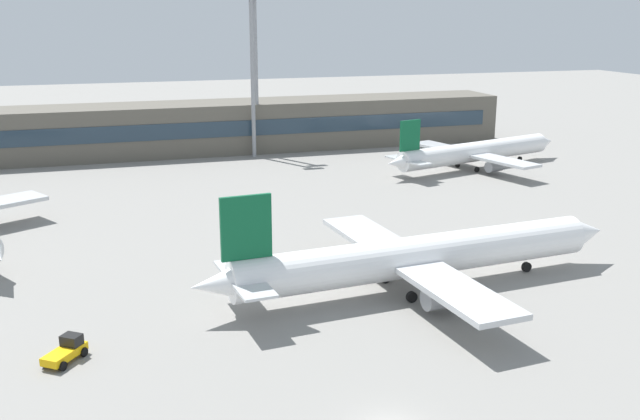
% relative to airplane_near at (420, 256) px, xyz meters
% --- Properties ---
extents(ground_plane, '(400.00, 400.00, 0.00)m').
position_rel_airplane_near_xyz_m(ground_plane, '(-11.68, 18.90, -3.23)').
color(ground_plane, gray).
extents(terminal_building, '(119.65, 12.13, 9.00)m').
position_rel_airplane_near_xyz_m(terminal_building, '(-11.68, 74.82, 1.28)').
color(terminal_building, '#5B564C').
rests_on(terminal_building, ground_plane).
extents(airplane_near, '(42.85, 29.98, 10.58)m').
position_rel_airplane_near_xyz_m(airplane_near, '(0.00, 0.00, 0.00)').
color(airplane_near, white).
rests_on(airplane_near, ground_plane).
extents(airplane_far, '(36.30, 25.82, 9.16)m').
position_rel_airplane_near_xyz_m(airplane_far, '(31.69, 46.68, -0.43)').
color(airplane_far, white).
rests_on(airplane_far, ground_plane).
extents(baggage_tug_yellow, '(3.37, 3.78, 1.75)m').
position_rel_airplane_near_xyz_m(baggage_tug_yellow, '(-31.06, -5.44, -2.43)').
color(baggage_tug_yellow, '#F2B20C').
rests_on(baggage_tug_yellow, ground_plane).
extents(floodlight_tower_west, '(3.20, 0.80, 28.42)m').
position_rel_airplane_near_xyz_m(floodlight_tower_west, '(-1.15, 67.39, 13.04)').
color(floodlight_tower_west, gray).
rests_on(floodlight_tower_west, ground_plane).
extents(floodlight_tower_east, '(3.20, 0.80, 28.90)m').
position_rel_airplane_near_xyz_m(floodlight_tower_east, '(-0.02, 69.71, 13.29)').
color(floodlight_tower_east, gray).
rests_on(floodlight_tower_east, ground_plane).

